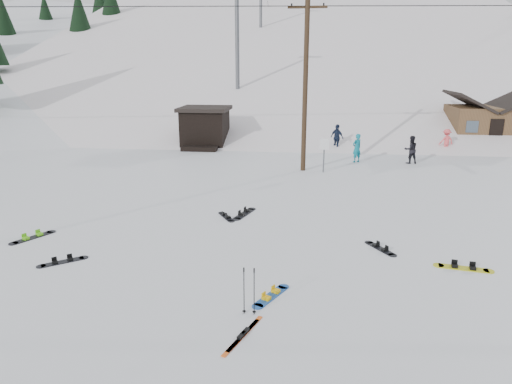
# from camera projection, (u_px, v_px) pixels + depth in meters

# --- Properties ---
(ground) EXTENTS (200.00, 200.00, 0.00)m
(ground) POSITION_uv_depth(u_px,v_px,m) (220.00, 288.00, 11.97)
(ground) COLOR white
(ground) RESTS_ON ground
(ski_slope) EXTENTS (60.00, 85.24, 65.97)m
(ski_slope) POSITION_uv_depth(u_px,v_px,m) (290.00, 186.00, 67.84)
(ski_slope) COLOR white
(ski_slope) RESTS_ON ground
(ridge_left) EXTENTS (47.54, 95.03, 58.38)m
(ridge_left) POSITION_uv_depth(u_px,v_px,m) (35.00, 185.00, 64.69)
(ridge_left) COLOR white
(ridge_left) RESTS_ON ground
(treeline_left) EXTENTS (20.00, 64.00, 10.00)m
(treeline_left) POSITION_uv_depth(u_px,v_px,m) (0.00, 113.00, 53.83)
(treeline_left) COLOR black
(treeline_left) RESTS_ON ground
(treeline_crest) EXTENTS (50.00, 6.00, 10.00)m
(treeline_crest) POSITION_uv_depth(u_px,v_px,m) (297.00, 92.00, 94.21)
(treeline_crest) COLOR black
(treeline_crest) RESTS_ON ski_slope
(utility_pole) EXTENTS (2.00, 0.26, 9.00)m
(utility_pole) POSITION_uv_depth(u_px,v_px,m) (305.00, 83.00, 23.87)
(utility_pole) COLOR #3A2819
(utility_pole) RESTS_ON ground
(trail_sign) EXTENTS (0.50, 0.09, 1.85)m
(trail_sign) POSITION_uv_depth(u_px,v_px,m) (324.00, 149.00, 24.28)
(trail_sign) COLOR #595B60
(trail_sign) RESTS_ON ground
(lift_hut) EXTENTS (3.40, 4.10, 2.75)m
(lift_hut) POSITION_uv_depth(u_px,v_px,m) (205.00, 127.00, 32.15)
(lift_hut) COLOR black
(lift_hut) RESTS_ON ground
(lift_tower_near) EXTENTS (2.20, 0.36, 8.00)m
(lift_tower_near) POSITION_uv_depth(u_px,v_px,m) (237.00, 37.00, 38.94)
(lift_tower_near) COLOR #595B60
(lift_tower_near) RESTS_ON ski_slope
(cabin) EXTENTS (5.39, 4.40, 3.77)m
(cabin) POSITION_uv_depth(u_px,v_px,m) (486.00, 124.00, 32.92)
(cabin) COLOR brown
(cabin) RESTS_ON ground
(hero_snowboard) EXTENTS (0.86, 1.36, 0.11)m
(hero_snowboard) POSITION_uv_depth(u_px,v_px,m) (271.00, 296.00, 11.52)
(hero_snowboard) COLOR #1B53B2
(hero_snowboard) RESTS_ON ground
(hero_skis) EXTENTS (0.70, 1.62, 0.09)m
(hero_skis) POSITION_uv_depth(u_px,v_px,m) (243.00, 335.00, 9.87)
(hero_skis) COLOR #DE5116
(hero_skis) RESTS_ON ground
(ski_poles) EXTENTS (0.32, 0.09, 1.18)m
(ski_poles) POSITION_uv_depth(u_px,v_px,m) (249.00, 291.00, 10.59)
(ski_poles) COLOR black
(ski_poles) RESTS_ON ground
(board_scatter_a) EXTENTS (1.21, 1.00, 0.10)m
(board_scatter_a) POSITION_uv_depth(u_px,v_px,m) (63.00, 261.00, 13.51)
(board_scatter_a) COLOR black
(board_scatter_a) RESTS_ON ground
(board_scatter_b) EXTENTS (0.80, 1.18, 0.09)m
(board_scatter_b) POSITION_uv_depth(u_px,v_px,m) (226.00, 217.00, 17.47)
(board_scatter_b) COLOR black
(board_scatter_b) RESTS_ON ground
(board_scatter_c) EXTENTS (0.95, 1.45, 0.11)m
(board_scatter_c) POSITION_uv_depth(u_px,v_px,m) (33.00, 237.00, 15.40)
(board_scatter_c) COLOR black
(board_scatter_c) RESTS_ON ground
(board_scatter_d) EXTENTS (0.86, 1.25, 0.10)m
(board_scatter_d) POSITION_uv_depth(u_px,v_px,m) (380.00, 248.00, 14.48)
(board_scatter_d) COLOR black
(board_scatter_d) RESTS_ON ground
(board_scatter_e) EXTENTS (1.62, 0.55, 0.11)m
(board_scatter_e) POSITION_uv_depth(u_px,v_px,m) (463.00, 268.00, 13.09)
(board_scatter_e) COLOR yellow
(board_scatter_e) RESTS_ON ground
(board_scatter_f) EXTENTS (0.74, 1.62, 0.12)m
(board_scatter_f) POSITION_uv_depth(u_px,v_px,m) (244.00, 213.00, 17.81)
(board_scatter_f) COLOR black
(board_scatter_f) RESTS_ON ground
(skier_teal) EXTENTS (0.74, 0.70, 1.69)m
(skier_teal) POSITION_uv_depth(u_px,v_px,m) (357.00, 148.00, 26.98)
(skier_teal) COLOR #0D7588
(skier_teal) RESTS_ON ground
(skier_dark) EXTENTS (0.92, 0.79, 1.63)m
(skier_dark) POSITION_uv_depth(u_px,v_px,m) (411.00, 150.00, 26.65)
(skier_dark) COLOR black
(skier_dark) RESTS_ON ground
(skier_pink) EXTENTS (1.12, 0.86, 1.53)m
(skier_pink) POSITION_uv_depth(u_px,v_px,m) (446.00, 141.00, 30.04)
(skier_pink) COLOR #F8575D
(skier_pink) RESTS_ON ground
(skier_navy) EXTENTS (1.05, 1.02, 1.77)m
(skier_navy) POSITION_uv_depth(u_px,v_px,m) (337.00, 138.00, 30.54)
(skier_navy) COLOR #151F36
(skier_navy) RESTS_ON ground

